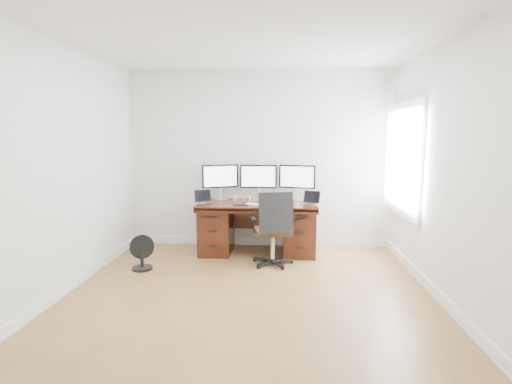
# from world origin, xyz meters

# --- Properties ---
(ground) EXTENTS (4.50, 4.50, 0.00)m
(ground) POSITION_xyz_m (0.00, 0.00, 0.00)
(ground) COLOR brown
(ground) RESTS_ON ground
(back_wall) EXTENTS (4.00, 0.10, 2.70)m
(back_wall) POSITION_xyz_m (0.00, 2.25, 1.35)
(back_wall) COLOR white
(back_wall) RESTS_ON ground
(right_wall) EXTENTS (0.10, 4.50, 2.70)m
(right_wall) POSITION_xyz_m (2.00, 0.11, 1.35)
(right_wall) COLOR white
(right_wall) RESTS_ON ground
(desk) EXTENTS (1.70, 0.80, 0.75)m
(desk) POSITION_xyz_m (0.00, 1.83, 0.40)
(desk) COLOR #38150B
(desk) RESTS_ON ground
(office_chair) EXTENTS (0.64, 0.64, 1.01)m
(office_chair) POSITION_xyz_m (0.25, 1.25, 0.33)
(office_chair) COLOR black
(office_chair) RESTS_ON ground
(floor_fan) EXTENTS (0.31, 0.26, 0.45)m
(floor_fan) POSITION_xyz_m (-1.44, 0.97, 0.22)
(floor_fan) COLOR black
(floor_fan) RESTS_ON ground
(monitor_left) EXTENTS (0.53, 0.23, 0.53)m
(monitor_left) POSITION_xyz_m (-0.58, 2.07, 1.09)
(monitor_left) COLOR silver
(monitor_left) RESTS_ON desk
(monitor_center) EXTENTS (0.55, 0.15, 0.53)m
(monitor_center) POSITION_xyz_m (-0.00, 2.07, 1.09)
(monitor_center) COLOR silver
(monitor_center) RESTS_ON desk
(monitor_right) EXTENTS (0.54, 0.19, 0.53)m
(monitor_right) POSITION_xyz_m (0.58, 2.07, 1.09)
(monitor_right) COLOR silver
(monitor_right) RESTS_ON desk
(tablet_left) EXTENTS (0.25, 0.17, 0.19)m
(tablet_left) POSITION_xyz_m (-0.79, 1.75, 0.84)
(tablet_left) COLOR silver
(tablet_left) RESTS_ON desk
(tablet_right) EXTENTS (0.25, 0.16, 0.19)m
(tablet_right) POSITION_xyz_m (0.78, 1.75, 0.84)
(tablet_right) COLOR silver
(tablet_right) RESTS_ON desk
(keyboard) EXTENTS (0.33, 0.21, 0.01)m
(keyboard) POSITION_xyz_m (0.01, 1.62, 0.76)
(keyboard) COLOR silver
(keyboard) RESTS_ON desk
(trackpad) EXTENTS (0.18, 0.18, 0.01)m
(trackpad) POSITION_xyz_m (0.28, 1.63, 0.76)
(trackpad) COLOR #B6B8BD
(trackpad) RESTS_ON desk
(drawing_tablet) EXTENTS (0.22, 0.17, 0.01)m
(drawing_tablet) POSITION_xyz_m (-0.22, 1.57, 0.76)
(drawing_tablet) COLOR black
(drawing_tablet) RESTS_ON desk
(phone) EXTENTS (0.15, 0.12, 0.01)m
(phone) POSITION_xyz_m (-0.04, 1.77, 0.76)
(phone) COLOR black
(phone) RESTS_ON desk
(figurine_pink) EXTENTS (0.03, 0.03, 0.08)m
(figurine_pink) POSITION_xyz_m (-0.35, 1.95, 0.80)
(figurine_pink) COLOR pink
(figurine_pink) RESTS_ON desk
(figurine_brown) EXTENTS (0.03, 0.03, 0.08)m
(figurine_brown) POSITION_xyz_m (-0.22, 1.95, 0.80)
(figurine_brown) COLOR #964C40
(figurine_brown) RESTS_ON desk
(figurine_yellow) EXTENTS (0.03, 0.03, 0.08)m
(figurine_yellow) POSITION_xyz_m (-0.12, 1.95, 0.80)
(figurine_yellow) COLOR #DBDA5D
(figurine_yellow) RESTS_ON desk
(figurine_orange) EXTENTS (0.03, 0.03, 0.08)m
(figurine_orange) POSITION_xyz_m (0.15, 1.95, 0.80)
(figurine_orange) COLOR #FC9D47
(figurine_orange) RESTS_ON desk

